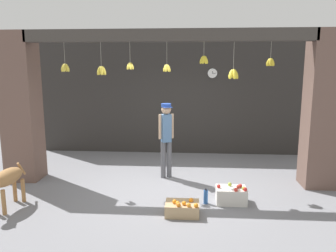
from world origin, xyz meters
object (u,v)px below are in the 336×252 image
(fruit_crate_oranges, at_px, (182,208))
(shopkeeper, at_px, (166,134))
(wall_clock, at_px, (212,73))
(dog, at_px, (6,179))
(water_bottle, at_px, (206,197))
(fruit_crate_apples, at_px, (231,195))

(fruit_crate_oranges, bearing_deg, shopkeeper, 102.49)
(wall_clock, bearing_deg, dog, -133.22)
(water_bottle, relative_size, wall_clock, 1.02)
(shopkeeper, xyz_separation_m, water_bottle, (0.83, -1.39, -0.85))
(dog, distance_m, fruit_crate_apples, 3.98)
(fruit_crate_oranges, bearing_deg, fruit_crate_apples, 32.19)
(fruit_crate_oranges, height_order, wall_clock, wall_clock)
(fruit_crate_apples, distance_m, wall_clock, 4.06)
(shopkeeper, relative_size, wall_clock, 6.05)
(shopkeeper, relative_size, fruit_crate_apples, 3.07)
(fruit_crate_apples, relative_size, wall_clock, 1.97)
(wall_clock, bearing_deg, fruit_crate_oranges, -99.92)
(water_bottle, distance_m, wall_clock, 4.13)
(fruit_crate_apples, bearing_deg, dog, -172.19)
(dog, height_order, fruit_crate_apples, dog)
(dog, relative_size, wall_clock, 3.76)
(fruit_crate_apples, xyz_separation_m, wall_clock, (-0.18, 3.45, 2.13))
(water_bottle, xyz_separation_m, wall_clock, (0.29, 3.52, 2.15))
(fruit_crate_oranges, xyz_separation_m, water_bottle, (0.41, 0.48, 0.02))
(fruit_crate_oranges, height_order, fruit_crate_apples, fruit_crate_apples)
(shopkeeper, distance_m, wall_clock, 2.73)
(wall_clock, bearing_deg, water_bottle, -94.68)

